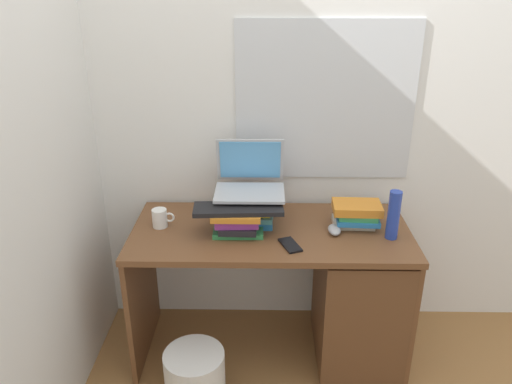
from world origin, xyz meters
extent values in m
plane|color=olive|center=(0.00, 0.00, 0.00)|extent=(6.00, 6.00, 0.00)
cube|color=white|center=(0.00, 0.35, 1.30)|extent=(6.00, 0.05, 2.60)
cube|color=silver|center=(0.27, 0.32, 1.27)|extent=(0.90, 0.01, 0.80)
cube|color=silver|center=(-0.94, 0.00, 1.30)|extent=(0.05, 6.00, 2.60)
cube|color=brown|center=(0.00, 0.00, 0.71)|extent=(1.35, 0.61, 0.03)
cube|color=brown|center=(-0.66, 0.00, 0.35)|extent=(0.02, 0.57, 0.69)
cube|color=brown|center=(0.66, 0.00, 0.35)|extent=(0.02, 0.57, 0.69)
cube|color=brown|center=(0.45, -0.03, 0.35)|extent=(0.40, 0.52, 0.66)
cube|color=#2672B2|center=(-0.10, 0.07, 0.74)|extent=(0.22, 0.19, 0.04)
cube|color=teal|center=(-0.09, 0.07, 0.78)|extent=(0.23, 0.21, 0.02)
cube|color=yellow|center=(-0.11, 0.07, 0.80)|extent=(0.21, 0.17, 0.02)
cube|color=#B22D33|center=(-0.10, 0.08, 0.83)|extent=(0.23, 0.19, 0.04)
cube|color=white|center=(-0.10, 0.08, 0.86)|extent=(0.18, 0.16, 0.03)
cube|color=#338C4C|center=(-0.16, -0.04, 0.73)|extent=(0.24, 0.14, 0.02)
cube|color=black|center=(-0.15, -0.04, 0.76)|extent=(0.18, 0.19, 0.03)
cube|color=#8C338C|center=(-0.16, -0.04, 0.80)|extent=(0.21, 0.15, 0.04)
cube|color=orange|center=(-0.16, -0.04, 0.83)|extent=(0.23, 0.17, 0.03)
cube|color=beige|center=(0.41, 0.05, 0.74)|extent=(0.20, 0.13, 0.03)
cube|color=#2672B2|center=(0.42, 0.05, 0.77)|extent=(0.22, 0.20, 0.02)
cube|color=#338C4C|center=(0.42, 0.05, 0.79)|extent=(0.20, 0.18, 0.02)
cube|color=orange|center=(0.42, 0.04, 0.82)|extent=(0.24, 0.16, 0.04)
cube|color=#B7BABF|center=(-0.10, 0.07, 0.88)|extent=(0.34, 0.24, 0.01)
cube|color=#B7BABF|center=(-0.10, 0.21, 1.00)|extent=(0.34, 0.05, 0.23)
cube|color=#59A5E5|center=(-0.10, 0.21, 1.01)|extent=(0.30, 0.04, 0.20)
cube|color=black|center=(-0.15, -0.04, 0.85)|extent=(0.43, 0.16, 0.02)
ellipsoid|color=#A5A8AD|center=(0.30, -0.03, 0.74)|extent=(0.06, 0.10, 0.04)
cylinder|color=white|center=(-0.54, 0.02, 0.77)|extent=(0.07, 0.07, 0.09)
torus|color=white|center=(-0.49, 0.02, 0.77)|extent=(0.05, 0.01, 0.05)
cylinder|color=#263FA5|center=(0.56, -0.08, 0.84)|extent=(0.06, 0.06, 0.24)
cube|color=black|center=(0.09, -0.16, 0.73)|extent=(0.11, 0.15, 0.01)
cylinder|color=silver|center=(-0.34, -0.41, 0.15)|extent=(0.28, 0.28, 0.30)
camera|label=1|loc=(-0.04, -2.14, 1.85)|focal=34.76mm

